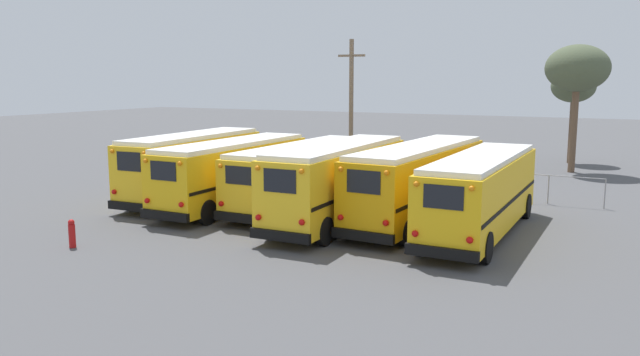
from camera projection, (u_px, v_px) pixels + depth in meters
ground_plane at (319, 214)px, 27.79m from camera, size 160.00×160.00×0.00m
school_bus_0 at (193, 164)px, 30.99m from camera, size 2.85×9.46×3.29m
school_bus_1 at (234, 171)px, 29.15m from camera, size 2.52×9.85×3.13m
school_bus_2 at (303, 173)px, 29.13m from camera, size 2.44×10.49×2.97m
school_bus_3 at (338, 180)px, 25.94m from camera, size 2.62×9.98×3.31m
school_bus_4 at (419, 180)px, 26.23m from camera, size 2.88×10.84×3.25m
school_bus_5 at (481, 191)px, 23.96m from camera, size 2.49×10.36×3.10m
utility_pole at (351, 105)px, 39.32m from camera, size 1.80×0.28×8.43m
bare_tree_0 at (577, 69)px, 39.37m from camera, size 3.95×3.95×8.14m
bare_tree_1 at (573, 87)px, 43.99m from camera, size 3.06×3.06×6.62m
fence_line at (380, 171)px, 33.95m from camera, size 22.47×0.06×1.42m
fire_hydrant at (72, 233)px, 22.26m from camera, size 0.24×0.24×1.03m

